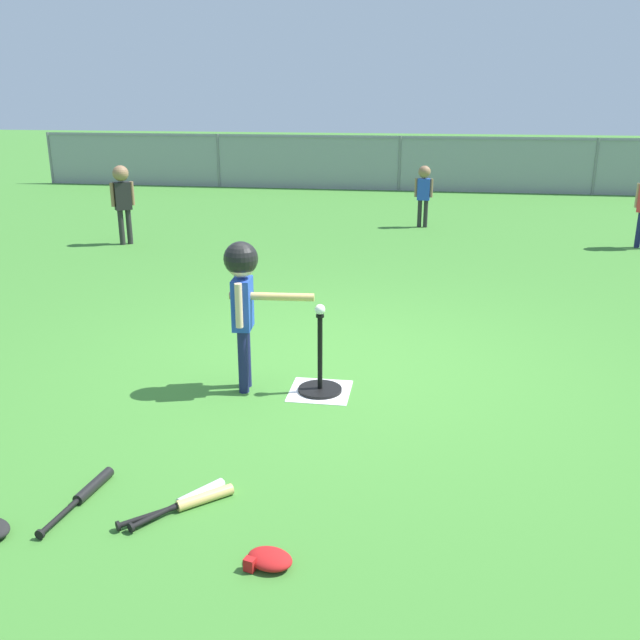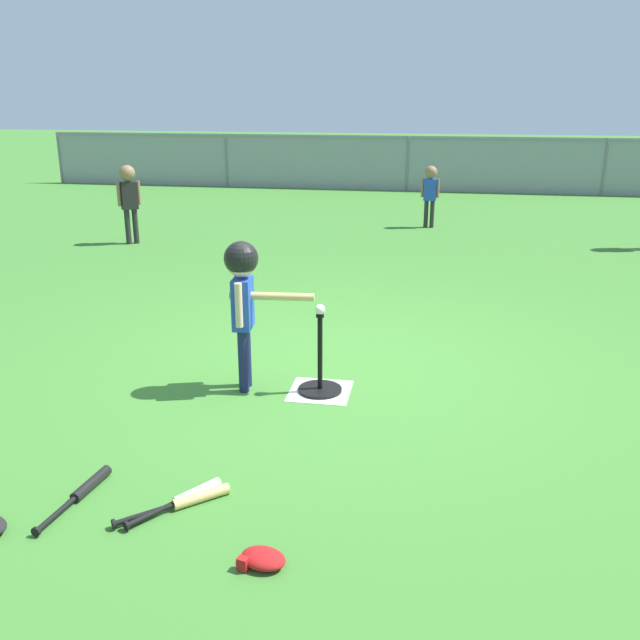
# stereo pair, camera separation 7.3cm
# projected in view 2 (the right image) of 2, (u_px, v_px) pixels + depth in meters

# --- Properties ---
(ground_plane) EXTENTS (60.00, 60.00, 0.00)m
(ground_plane) POSITION_uv_depth(u_px,v_px,m) (341.00, 366.00, 5.56)
(ground_plane) COLOR #3D7A2D
(home_plate) EXTENTS (0.44, 0.44, 0.01)m
(home_plate) POSITION_uv_depth(u_px,v_px,m) (320.00, 391.00, 5.09)
(home_plate) COLOR white
(home_plate) RESTS_ON ground_plane
(batting_tee) EXTENTS (0.32, 0.32, 0.59)m
(batting_tee) POSITION_uv_depth(u_px,v_px,m) (320.00, 380.00, 5.06)
(batting_tee) COLOR black
(batting_tee) RESTS_ON ground_plane
(baseball_on_tee) EXTENTS (0.07, 0.07, 0.07)m
(baseball_on_tee) POSITION_uv_depth(u_px,v_px,m) (320.00, 309.00, 4.89)
(baseball_on_tee) COLOR white
(baseball_on_tee) RESTS_ON batting_tee
(batter_child) EXTENTS (0.63, 0.31, 1.10)m
(batter_child) POSITION_uv_depth(u_px,v_px,m) (243.00, 286.00, 4.89)
(batter_child) COLOR #191E4C
(batter_child) RESTS_ON ground_plane
(fielder_deep_left) EXTENTS (0.27, 0.24, 1.10)m
(fielder_deep_left) POSITION_uv_depth(u_px,v_px,m) (129.00, 194.00, 9.70)
(fielder_deep_left) COLOR #262626
(fielder_deep_left) RESTS_ON ground_plane
(fielder_near_right) EXTENTS (0.28, 0.19, 0.96)m
(fielder_near_right) POSITION_uv_depth(u_px,v_px,m) (430.00, 188.00, 10.87)
(fielder_near_right) COLOR #262626
(fielder_near_right) RESTS_ON ground_plane
(spare_bat_silver) EXTENTS (0.38, 0.51, 0.06)m
(spare_bat_silver) POSITION_uv_depth(u_px,v_px,m) (188.00, 497.00, 3.72)
(spare_bat_silver) COLOR silver
(spare_bat_silver) RESTS_ON ground_plane
(spare_bat_wood) EXTENTS (0.51, 0.46, 0.06)m
(spare_bat_wood) POSITION_uv_depth(u_px,v_px,m) (190.00, 500.00, 3.69)
(spare_bat_wood) COLOR #DBB266
(spare_bat_wood) RESTS_ON ground_plane
(spare_bat_black) EXTENTS (0.14, 0.63, 0.06)m
(spare_bat_black) POSITION_uv_depth(u_px,v_px,m) (84.00, 490.00, 3.79)
(spare_bat_black) COLOR black
(spare_bat_black) RESTS_ON ground_plane
(glove_near_bats) EXTENTS (0.25, 0.21, 0.07)m
(glove_near_bats) POSITION_uv_depth(u_px,v_px,m) (262.00, 559.00, 3.23)
(glove_near_bats) COLOR #B21919
(glove_near_bats) RESTS_ON ground_plane
(outfield_fence) EXTENTS (16.06, 0.06, 1.15)m
(outfield_fence) POSITION_uv_depth(u_px,v_px,m) (407.00, 162.00, 14.81)
(outfield_fence) COLOR slate
(outfield_fence) RESTS_ON ground_plane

